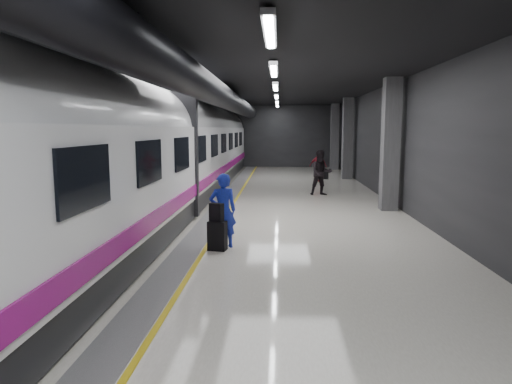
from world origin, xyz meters
name	(u,v)px	position (x,y,z in m)	size (l,w,h in m)	color
ground	(254,220)	(0.00, 0.00, 0.00)	(40.00, 40.00, 0.00)	silver
platform_hall	(247,105)	(-0.29, 0.96, 3.54)	(10.02, 40.02, 4.51)	black
train	(149,153)	(-3.25, 0.00, 2.07)	(3.05, 38.00, 4.05)	black
traveler_main	(223,211)	(-0.55, -3.34, 0.88)	(0.64, 0.42, 1.77)	#1923C2
suitcase_main	(217,236)	(-0.65, -3.60, 0.34)	(0.42, 0.26, 0.68)	black
shoulder_bag	(216,212)	(-0.67, -3.58, 0.89)	(0.31, 0.17, 0.42)	black
traveler_far_a	(321,173)	(2.53, 5.40, 0.96)	(0.93, 0.72, 1.91)	black
traveler_far_b	(318,166)	(2.82, 10.59, 0.82)	(0.96, 0.40, 1.63)	maroon
suitcase_far	(325,175)	(3.32, 11.71, 0.24)	(0.33, 0.21, 0.49)	black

